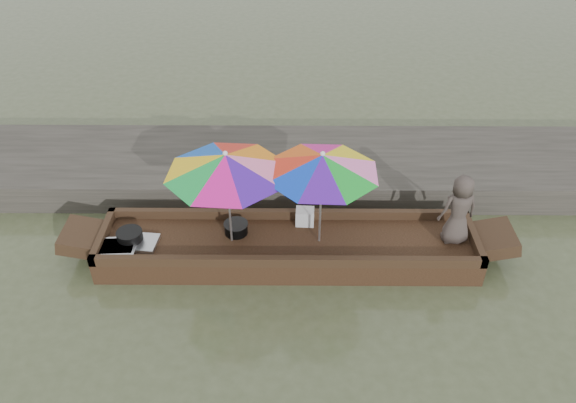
{
  "coord_description": "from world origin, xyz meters",
  "views": [
    {
      "loc": [
        0.04,
        -6.43,
        5.79
      ],
      "look_at": [
        0.0,
        0.1,
        1.0
      ],
      "focal_mm": 35.0,
      "sensor_mm": 36.0,
      "label": 1
    }
  ],
  "objects_px": {
    "boat_hull": "(288,249)",
    "vendor": "(459,210)",
    "charcoal_grill": "(236,228)",
    "umbrella_stern": "(321,199)",
    "umbrella_bow": "(229,198)",
    "tray_scallop": "(137,243)",
    "supply_bag": "(305,217)",
    "tray_crayfish": "(116,248)",
    "cooking_pot": "(130,237)"
  },
  "relations": [
    {
      "from": "tray_crayfish",
      "to": "vendor",
      "type": "distance_m",
      "value": 5.02
    },
    {
      "from": "vendor",
      "to": "umbrella_stern",
      "type": "distance_m",
      "value": 2.01
    },
    {
      "from": "tray_crayfish",
      "to": "umbrella_stern",
      "type": "height_order",
      "value": "umbrella_stern"
    },
    {
      "from": "charcoal_grill",
      "to": "umbrella_stern",
      "type": "distance_m",
      "value": 1.44
    },
    {
      "from": "tray_crayfish",
      "to": "umbrella_bow",
      "type": "bearing_deg",
      "value": 8.33
    },
    {
      "from": "tray_crayfish",
      "to": "charcoal_grill",
      "type": "xyz_separation_m",
      "value": [
        1.73,
        0.42,
        0.04
      ]
    },
    {
      "from": "cooking_pot",
      "to": "tray_crayfish",
      "type": "xyz_separation_m",
      "value": [
        -0.17,
        -0.19,
        -0.06
      ]
    },
    {
      "from": "boat_hull",
      "to": "umbrella_bow",
      "type": "bearing_deg",
      "value": 180.0
    },
    {
      "from": "tray_scallop",
      "to": "umbrella_bow",
      "type": "bearing_deg",
      "value": 4.09
    },
    {
      "from": "umbrella_bow",
      "to": "supply_bag",
      "type": "bearing_deg",
      "value": 20.69
    },
    {
      "from": "cooking_pot",
      "to": "vendor",
      "type": "distance_m",
      "value": 4.83
    },
    {
      "from": "vendor",
      "to": "umbrella_bow",
      "type": "relative_size",
      "value": 0.65
    },
    {
      "from": "charcoal_grill",
      "to": "boat_hull",
      "type": "bearing_deg",
      "value": -12.61
    },
    {
      "from": "boat_hull",
      "to": "charcoal_grill",
      "type": "distance_m",
      "value": 0.85
    },
    {
      "from": "boat_hull",
      "to": "cooking_pot",
      "type": "distance_m",
      "value": 2.36
    },
    {
      "from": "umbrella_stern",
      "to": "charcoal_grill",
      "type": "bearing_deg",
      "value": 172.0
    },
    {
      "from": "cooking_pot",
      "to": "supply_bag",
      "type": "distance_m",
      "value": 2.65
    },
    {
      "from": "vendor",
      "to": "tray_scallop",
      "type": "bearing_deg",
      "value": -8.9
    },
    {
      "from": "boat_hull",
      "to": "tray_crayfish",
      "type": "distance_m",
      "value": 2.54
    },
    {
      "from": "supply_bag",
      "to": "boat_hull",
      "type": "bearing_deg",
      "value": -121.98
    },
    {
      "from": "boat_hull",
      "to": "charcoal_grill",
      "type": "bearing_deg",
      "value": 167.39
    },
    {
      "from": "tray_crayfish",
      "to": "charcoal_grill",
      "type": "height_order",
      "value": "charcoal_grill"
    },
    {
      "from": "tray_scallop",
      "to": "charcoal_grill",
      "type": "relative_size",
      "value": 1.71
    },
    {
      "from": "tray_crayfish",
      "to": "umbrella_bow",
      "type": "relative_size",
      "value": 0.34
    },
    {
      "from": "tray_scallop",
      "to": "vendor",
      "type": "distance_m",
      "value": 4.74
    },
    {
      "from": "tray_scallop",
      "to": "supply_bag",
      "type": "xyz_separation_m",
      "value": [
        2.5,
        0.52,
        0.1
      ]
    },
    {
      "from": "charcoal_grill",
      "to": "vendor",
      "type": "relative_size",
      "value": 0.31
    },
    {
      "from": "tray_crayfish",
      "to": "charcoal_grill",
      "type": "distance_m",
      "value": 1.78
    },
    {
      "from": "supply_bag",
      "to": "umbrella_stern",
      "type": "bearing_deg",
      "value": -63.6
    },
    {
      "from": "boat_hull",
      "to": "vendor",
      "type": "bearing_deg",
      "value": 0.76
    },
    {
      "from": "cooking_pot",
      "to": "umbrella_bow",
      "type": "relative_size",
      "value": 0.22
    },
    {
      "from": "tray_crayfish",
      "to": "umbrella_bow",
      "type": "xyz_separation_m",
      "value": [
        1.67,
        0.25,
        0.73
      ]
    },
    {
      "from": "supply_bag",
      "to": "umbrella_bow",
      "type": "distance_m",
      "value": 1.34
    },
    {
      "from": "supply_bag",
      "to": "umbrella_stern",
      "type": "relative_size",
      "value": 0.17
    },
    {
      "from": "cooking_pot",
      "to": "umbrella_bow",
      "type": "bearing_deg",
      "value": 2.19
    },
    {
      "from": "vendor",
      "to": "umbrella_bow",
      "type": "xyz_separation_m",
      "value": [
        -3.31,
        -0.03,
        0.21
      ]
    },
    {
      "from": "tray_crayfish",
      "to": "cooking_pot",
      "type": "bearing_deg",
      "value": 47.39
    },
    {
      "from": "charcoal_grill",
      "to": "supply_bag",
      "type": "relative_size",
      "value": 1.25
    },
    {
      "from": "boat_hull",
      "to": "vendor",
      "type": "height_order",
      "value": "vendor"
    },
    {
      "from": "cooking_pot",
      "to": "tray_crayfish",
      "type": "distance_m",
      "value": 0.26
    },
    {
      "from": "cooking_pot",
      "to": "charcoal_grill",
      "type": "xyz_separation_m",
      "value": [
        1.56,
        0.23,
        -0.02
      ]
    },
    {
      "from": "cooking_pot",
      "to": "tray_scallop",
      "type": "relative_size",
      "value": 0.64
    },
    {
      "from": "vendor",
      "to": "umbrella_stern",
      "type": "height_order",
      "value": "umbrella_stern"
    },
    {
      "from": "cooking_pot",
      "to": "charcoal_grill",
      "type": "relative_size",
      "value": 1.09
    },
    {
      "from": "charcoal_grill",
      "to": "umbrella_stern",
      "type": "xyz_separation_m",
      "value": [
        1.25,
        -0.18,
        0.69
      ]
    },
    {
      "from": "umbrella_bow",
      "to": "umbrella_stern",
      "type": "distance_m",
      "value": 1.31
    },
    {
      "from": "tray_scallop",
      "to": "supply_bag",
      "type": "relative_size",
      "value": 2.13
    },
    {
      "from": "umbrella_stern",
      "to": "tray_scallop",
      "type": "bearing_deg",
      "value": -177.89
    },
    {
      "from": "cooking_pot",
      "to": "tray_scallop",
      "type": "bearing_deg",
      "value": -21.68
    },
    {
      "from": "supply_bag",
      "to": "umbrella_bow",
      "type": "xyz_separation_m",
      "value": [
        -1.1,
        -0.42,
        0.65
      ]
    }
  ]
}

